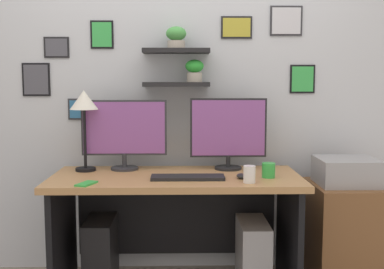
# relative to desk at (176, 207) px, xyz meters

# --- Properties ---
(back_wall_assembly) EXTENTS (4.40, 0.24, 2.70)m
(back_wall_assembly) POSITION_rel_desk_xyz_m (-0.00, 0.38, 0.82)
(back_wall_assembly) COLOR silver
(back_wall_assembly) RESTS_ON ground
(desk) EXTENTS (1.55, 0.68, 0.75)m
(desk) POSITION_rel_desk_xyz_m (0.00, 0.00, 0.00)
(desk) COLOR tan
(desk) RESTS_ON ground
(monitor_left) EXTENTS (0.56, 0.18, 0.46)m
(monitor_left) POSITION_rel_desk_xyz_m (-0.34, 0.16, 0.47)
(monitor_left) COLOR #2D2D33
(monitor_left) RESTS_ON desk
(monitor_right) EXTENTS (0.50, 0.18, 0.47)m
(monitor_right) POSITION_rel_desk_xyz_m (0.34, 0.16, 0.46)
(monitor_right) COLOR black
(monitor_right) RESTS_ON desk
(keyboard) EXTENTS (0.44, 0.14, 0.02)m
(keyboard) POSITION_rel_desk_xyz_m (0.07, -0.16, 0.22)
(keyboard) COLOR black
(keyboard) RESTS_ON desk
(computer_mouse) EXTENTS (0.06, 0.09, 0.03)m
(computer_mouse) POSITION_rel_desk_xyz_m (0.39, -0.15, 0.23)
(computer_mouse) COLOR black
(computer_mouse) RESTS_ON desk
(desk_lamp) EXTENTS (0.18, 0.18, 0.52)m
(desk_lamp) POSITION_rel_desk_xyz_m (-0.59, 0.12, 0.63)
(desk_lamp) COLOR black
(desk_lamp) RESTS_ON desk
(cell_phone) EXTENTS (0.12, 0.16, 0.01)m
(cell_phone) POSITION_rel_desk_xyz_m (-0.51, -0.30, 0.22)
(cell_phone) COLOR green
(cell_phone) RESTS_ON desk
(coffee_mug) EXTENTS (0.08, 0.08, 0.09)m
(coffee_mug) POSITION_rel_desk_xyz_m (0.56, -0.13, 0.26)
(coffee_mug) COLOR green
(coffee_mug) RESTS_ON desk
(pen_cup) EXTENTS (0.07, 0.07, 0.10)m
(pen_cup) POSITION_rel_desk_xyz_m (0.43, -0.28, 0.26)
(pen_cup) COLOR white
(pen_cup) RESTS_ON desk
(drawer_cabinet) EXTENTS (0.44, 0.50, 0.67)m
(drawer_cabinet) POSITION_rel_desk_xyz_m (1.10, 0.04, -0.20)
(drawer_cabinet) COLOR brown
(drawer_cabinet) RESTS_ON ground
(printer) EXTENTS (0.38, 0.34, 0.17)m
(printer) POSITION_rel_desk_xyz_m (1.10, 0.04, 0.22)
(printer) COLOR #9E9EA3
(printer) RESTS_ON drawer_cabinet
(computer_tower_left) EXTENTS (0.18, 0.40, 0.44)m
(computer_tower_left) POSITION_rel_desk_xyz_m (-0.49, 0.06, -0.32)
(computer_tower_left) COLOR black
(computer_tower_left) RESTS_ON ground
(computer_tower_right) EXTENTS (0.18, 0.40, 0.45)m
(computer_tower_right) POSITION_rel_desk_xyz_m (0.49, -0.06, -0.31)
(computer_tower_right) COLOR #99999E
(computer_tower_right) RESTS_ON ground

